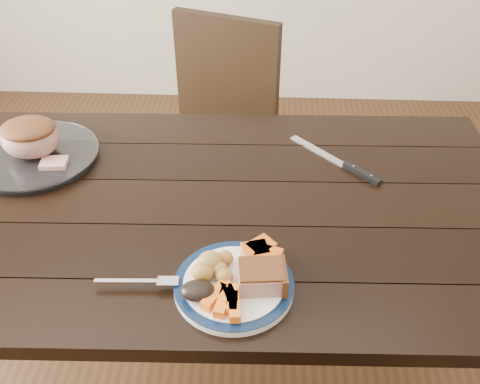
{
  "coord_description": "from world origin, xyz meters",
  "views": [
    {
      "loc": [
        0.13,
        -1.05,
        1.61
      ],
      "look_at": [
        0.08,
        -0.02,
        0.8
      ],
      "focal_mm": 40.0,
      "sensor_mm": 36.0,
      "label": 1
    }
  ],
  "objects_px": {
    "serving_platter": "(36,157)",
    "fork": "(143,282)",
    "dinner_plate": "(234,286)",
    "roast_joint": "(30,139)",
    "pork_slice": "(261,277)",
    "chair_far": "(216,129)",
    "dining_table": "(210,229)",
    "carving_knife": "(350,167)"
  },
  "relations": [
    {
      "from": "chair_far",
      "to": "carving_knife",
      "type": "relative_size",
      "value": 3.79
    },
    {
      "from": "fork",
      "to": "dinner_plate",
      "type": "bearing_deg",
      "value": 0.08
    },
    {
      "from": "dining_table",
      "to": "dinner_plate",
      "type": "bearing_deg",
      "value": -74.5
    },
    {
      "from": "dinner_plate",
      "to": "pork_slice",
      "type": "distance_m",
      "value": 0.07
    },
    {
      "from": "dining_table",
      "to": "carving_knife",
      "type": "height_order",
      "value": "carving_knife"
    },
    {
      "from": "chair_far",
      "to": "fork",
      "type": "height_order",
      "value": "chair_far"
    },
    {
      "from": "dining_table",
      "to": "pork_slice",
      "type": "distance_m",
      "value": 0.35
    },
    {
      "from": "dinner_plate",
      "to": "roast_joint",
      "type": "bearing_deg",
      "value": 142.08
    },
    {
      "from": "serving_platter",
      "to": "carving_knife",
      "type": "height_order",
      "value": "serving_platter"
    },
    {
      "from": "dining_table",
      "to": "chair_far",
      "type": "height_order",
      "value": "chair_far"
    },
    {
      "from": "dinner_plate",
      "to": "carving_knife",
      "type": "height_order",
      "value": "dinner_plate"
    },
    {
      "from": "fork",
      "to": "roast_joint",
      "type": "distance_m",
      "value": 0.61
    },
    {
      "from": "pork_slice",
      "to": "chair_far",
      "type": "bearing_deg",
      "value": 100.33
    },
    {
      "from": "roast_joint",
      "to": "serving_platter",
      "type": "bearing_deg",
      "value": 0.0
    },
    {
      "from": "dinner_plate",
      "to": "carving_knife",
      "type": "xyz_separation_m",
      "value": [
        0.3,
        0.45,
        -0.0
      ]
    },
    {
      "from": "chair_far",
      "to": "carving_knife",
      "type": "bearing_deg",
      "value": 147.21
    },
    {
      "from": "fork",
      "to": "roast_joint",
      "type": "height_order",
      "value": "roast_joint"
    },
    {
      "from": "dining_table",
      "to": "carving_knife",
      "type": "xyz_separation_m",
      "value": [
        0.38,
        0.16,
        0.1
      ]
    },
    {
      "from": "dining_table",
      "to": "fork",
      "type": "xyz_separation_m",
      "value": [
        -0.11,
        -0.3,
        0.11
      ]
    },
    {
      "from": "dining_table",
      "to": "chair_far",
      "type": "xyz_separation_m",
      "value": [
        -0.05,
        0.73,
        -0.13
      ]
    },
    {
      "from": "dining_table",
      "to": "pork_slice",
      "type": "height_order",
      "value": "pork_slice"
    },
    {
      "from": "chair_far",
      "to": "fork",
      "type": "distance_m",
      "value": 1.06
    },
    {
      "from": "chair_far",
      "to": "carving_knife",
      "type": "xyz_separation_m",
      "value": [
        0.43,
        -0.57,
        0.23
      ]
    },
    {
      "from": "serving_platter",
      "to": "roast_joint",
      "type": "bearing_deg",
      "value": 0.0
    },
    {
      "from": "roast_joint",
      "to": "carving_knife",
      "type": "bearing_deg",
      "value": -0.49
    },
    {
      "from": "roast_joint",
      "to": "carving_knife",
      "type": "relative_size",
      "value": 0.65
    },
    {
      "from": "dining_table",
      "to": "carving_knife",
      "type": "bearing_deg",
      "value": 23.3
    },
    {
      "from": "chair_far",
      "to": "serving_platter",
      "type": "relative_size",
      "value": 2.7
    },
    {
      "from": "dinner_plate",
      "to": "fork",
      "type": "distance_m",
      "value": 0.19
    },
    {
      "from": "fork",
      "to": "roast_joint",
      "type": "relative_size",
      "value": 1.12
    },
    {
      "from": "chair_far",
      "to": "fork",
      "type": "xyz_separation_m",
      "value": [
        -0.06,
        -1.03,
        0.25
      ]
    },
    {
      "from": "pork_slice",
      "to": "roast_joint",
      "type": "xyz_separation_m",
      "value": [
        -0.64,
        0.46,
        0.03
      ]
    },
    {
      "from": "serving_platter",
      "to": "fork",
      "type": "bearing_deg",
      "value": -49.56
    },
    {
      "from": "dinner_plate",
      "to": "pork_slice",
      "type": "bearing_deg",
      "value": -4.76
    },
    {
      "from": "dining_table",
      "to": "serving_platter",
      "type": "distance_m",
      "value": 0.54
    },
    {
      "from": "pork_slice",
      "to": "serving_platter",
      "type": "bearing_deg",
      "value": 144.32
    },
    {
      "from": "chair_far",
      "to": "pork_slice",
      "type": "bearing_deg",
      "value": 120.71
    },
    {
      "from": "serving_platter",
      "to": "fork",
      "type": "height_order",
      "value": "fork"
    },
    {
      "from": "dinner_plate",
      "to": "carving_knife",
      "type": "distance_m",
      "value": 0.54
    },
    {
      "from": "pork_slice",
      "to": "dinner_plate",
      "type": "bearing_deg",
      "value": 175.24
    },
    {
      "from": "roast_joint",
      "to": "carving_knife",
      "type": "height_order",
      "value": "roast_joint"
    },
    {
      "from": "roast_joint",
      "to": "carving_knife",
      "type": "xyz_separation_m",
      "value": [
        0.88,
        -0.01,
        -0.06
      ]
    }
  ]
}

